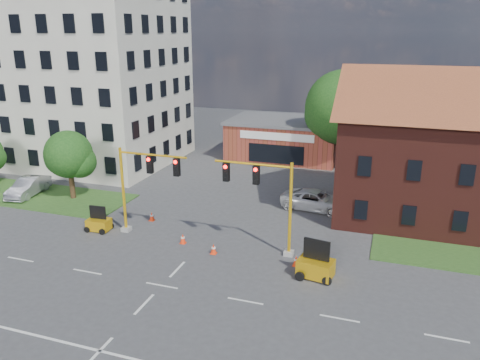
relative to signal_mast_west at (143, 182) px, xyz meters
The scene contains 17 objects.
ground 8.38m from the signal_mast_west, 54.01° to the right, with size 120.00×120.00×0.00m, color #3E3E40.
grass_verge_nw 16.61m from the signal_mast_west, 165.65° to the left, with size 22.00×6.00×0.08m, color #274E1D.
lane_markings 10.73m from the signal_mast_west, 64.17° to the right, with size 60.00×36.00×0.01m, color silver, non-canonical shape.
office_block 23.21m from the signal_mast_west, 134.52° to the left, with size 18.40×15.40×20.60m.
brick_shop 24.44m from the signal_mast_west, 79.71° to the left, with size 12.40×8.40×4.30m.
tree_large 23.99m from the signal_mast_west, 61.93° to the left, with size 7.91×7.53×10.19m.
tree_nw_front 10.49m from the signal_mast_west, 154.13° to the left, with size 4.20×4.00×5.94m.
signal_mast_west is the anchor object (origin of this frame).
signal_mast_east 8.71m from the signal_mast_west, ahead, with size 5.30×0.60×6.20m.
trailer_west 4.91m from the signal_mast_west, behind, with size 1.67×1.18×1.82m.
trailer_east 13.06m from the signal_mast_west, 10.21° to the right, with size 2.19×1.64×2.29m.
cone_a 4.78m from the signal_mast_west, 10.04° to the right, with size 0.40×0.40×0.70m.
cone_b 4.35m from the signal_mast_west, 109.89° to the left, with size 0.40×0.40×0.70m.
cone_c 6.84m from the signal_mast_west, 13.34° to the right, with size 0.40×0.40×0.70m.
cone_d 11.72m from the signal_mast_west, ahead, with size 0.40×0.40×0.70m.
pickup_white 14.03m from the signal_mast_west, 39.13° to the left, with size 2.60×5.63×1.56m, color silver.
sedan_silver_front 14.74m from the signal_mast_west, 164.04° to the left, with size 1.68×4.82×1.59m, color #9D9EA4.
Camera 1 is at (11.70, -20.83, 13.87)m, focal length 35.00 mm.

